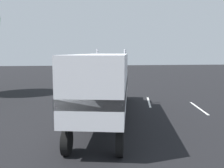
{
  "coord_description": "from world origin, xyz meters",
  "views": [
    {
      "loc": [
        -20.98,
        2.44,
        4.26
      ],
      "look_at": [
        -0.25,
        -0.32,
        1.6
      ],
      "focal_mm": 40.19,
      "sensor_mm": 36.0,
      "label": 1
    }
  ],
  "objects": [
    {
      "name": "semi_truck",
      "position": [
        -5.77,
        0.82,
        2.52
      ],
      "size": [
        14.37,
        5.39,
        4.5
      ],
      "color": "white",
      "rests_on": "ground_plane"
    },
    {
      "name": "person_bystander",
      "position": [
        -1.93,
        3.22,
        0.89
      ],
      "size": [
        0.43,
        0.48,
        1.63
      ],
      "color": "#2D3347",
      "rests_on": "ground_plane"
    },
    {
      "name": "lane_stripe_mid",
      "position": [
        -3.2,
        -6.65,
        0.01
      ],
      "size": [
        4.36,
        0.89,
        0.01
      ],
      "primitive_type": "cube",
      "rotation": [
        0.0,
        0.0,
        -0.17
      ],
      "color": "silver",
      "rests_on": "ground_plane"
    },
    {
      "name": "lane_stripe_near",
      "position": [
        -0.42,
        -3.5,
        0.01
      ],
      "size": [
        4.33,
        1.13,
        0.01
      ],
      "primitive_type": "cube",
      "rotation": [
        0.0,
        0.0,
        -0.22
      ],
      "color": "silver",
      "rests_on": "ground_plane"
    },
    {
      "name": "ground_plane",
      "position": [
        0.0,
        0.0,
        0.0
      ],
      "size": [
        120.0,
        120.0,
        0.0
      ],
      "primitive_type": "plane",
      "color": "black"
    }
  ]
}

